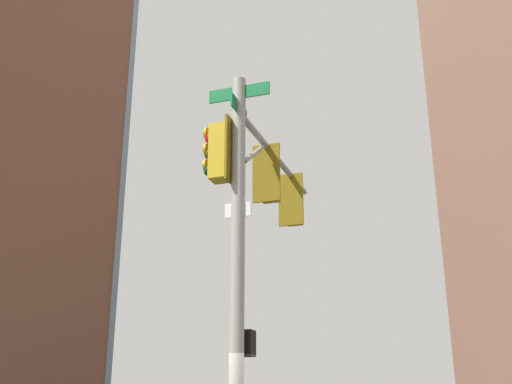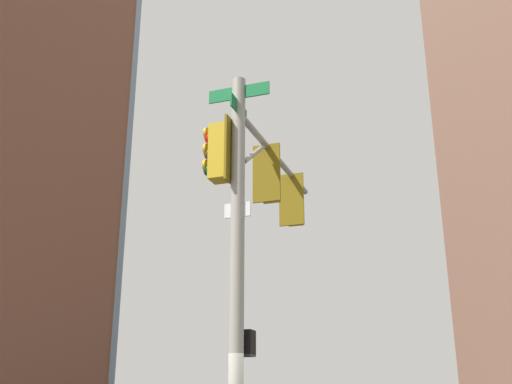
{
  "view_description": "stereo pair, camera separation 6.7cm",
  "coord_description": "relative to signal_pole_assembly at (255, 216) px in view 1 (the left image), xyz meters",
  "views": [
    {
      "loc": [
        -7.97,
        -4.28,
        1.72
      ],
      "look_at": [
        1.38,
        0.47,
        5.37
      ],
      "focal_mm": 43.6,
      "sensor_mm": 36.0,
      "label": 1
    },
    {
      "loc": [
        -7.94,
        -4.33,
        1.72
      ],
      "look_at": [
        1.38,
        0.47,
        5.37
      ],
      "focal_mm": 43.6,
      "sensor_mm": 36.0,
      "label": 2
    }
  ],
  "objects": [
    {
      "name": "signal_pole_assembly",
      "position": [
        0.0,
        0.0,
        0.0
      ],
      "size": [
        4.71,
        1.26,
        7.16
      ],
      "rotation": [
        0.0,
        0.0,
        0.14
      ],
      "color": "#9E998C",
      "rests_on": "ground_plane"
    }
  ]
}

